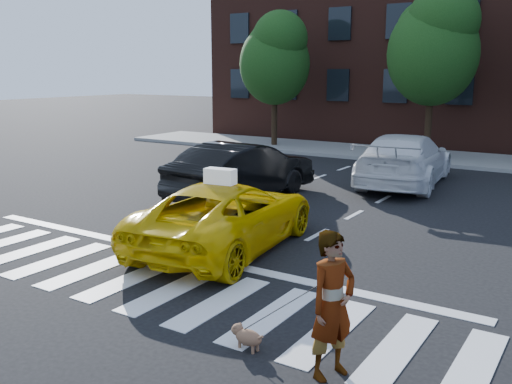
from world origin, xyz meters
TOP-DOWN VIEW (x-y plane):
  - ground at (0.00, 0.00)m, footprint 120.00×120.00m
  - crosswalk at (0.00, 0.00)m, footprint 13.00×2.40m
  - stop_line at (0.00, 1.60)m, footprint 12.00×0.30m
  - sidewalk_far at (0.00, 17.50)m, footprint 30.00×4.00m
  - building at (0.00, 25.00)m, footprint 26.00×10.00m
  - tree_left at (-6.97, 17.00)m, footprint 3.39×3.38m
  - tree_mid at (0.53, 17.00)m, footprint 3.69×3.69m
  - taxi at (0.38, 2.50)m, footprint 2.99×5.42m
  - black_sedan at (-2.00, 6.69)m, footprint 2.29×5.27m
  - white_suv at (1.40, 11.27)m, footprint 3.03×6.12m
  - woman at (4.52, -1.10)m, footprint 0.67×0.80m
  - dog at (3.24, -1.09)m, footprint 0.57×0.26m
  - taxi_sign at (0.38, 2.30)m, footprint 0.68×0.36m

SIDE VIEW (x-z plane):
  - ground at x=0.00m, z-range 0.00..0.00m
  - crosswalk at x=0.00m, z-range 0.00..0.01m
  - stop_line at x=0.00m, z-range 0.00..0.01m
  - sidewalk_far at x=0.00m, z-range 0.00..0.15m
  - dog at x=3.24m, z-range 0.03..0.35m
  - taxi at x=0.38m, z-range 0.00..1.44m
  - black_sedan at x=-2.00m, z-range 0.00..1.69m
  - white_suv at x=1.40m, z-range 0.00..1.71m
  - woman at x=4.52m, z-range 0.00..1.88m
  - taxi_sign at x=0.38m, z-range 1.44..1.76m
  - tree_left at x=-6.97m, z-range 1.19..7.69m
  - tree_mid at x=0.53m, z-range 1.30..8.40m
  - building at x=0.00m, z-range 0.00..12.00m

